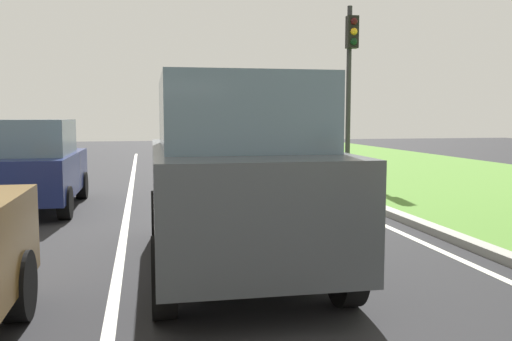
# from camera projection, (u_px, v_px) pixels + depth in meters

# --- Properties ---
(ground_plane) EXTENTS (60.00, 60.00, 0.00)m
(ground_plane) POSITION_uv_depth(u_px,v_px,m) (163.00, 207.00, 11.06)
(ground_plane) COLOR #262628
(lane_line_center) EXTENTS (0.12, 32.00, 0.01)m
(lane_line_center) POSITION_uv_depth(u_px,v_px,m) (128.00, 208.00, 10.92)
(lane_line_center) COLOR silver
(lane_line_center) RESTS_ON ground
(lane_line_right_edge) EXTENTS (0.12, 32.00, 0.01)m
(lane_line_right_edge) POSITION_uv_depth(u_px,v_px,m) (330.00, 201.00, 11.80)
(lane_line_right_edge) COLOR silver
(lane_line_right_edge) RESTS_ON ground
(curb_right) EXTENTS (0.24, 48.00, 0.12)m
(curb_right) POSITION_uv_depth(u_px,v_px,m) (352.00, 198.00, 11.89)
(curb_right) COLOR #9E9B93
(curb_right) RESTS_ON ground
(car_suv_ahead) EXTENTS (2.03, 4.53, 2.28)m
(car_suv_ahead) POSITION_uv_depth(u_px,v_px,m) (234.00, 173.00, 6.49)
(car_suv_ahead) COLOR #474C51
(car_suv_ahead) RESTS_ON ground
(car_hatchback_far) EXTENTS (1.76, 3.72, 1.78)m
(car_hatchback_far) POSITION_uv_depth(u_px,v_px,m) (33.00, 165.00, 10.63)
(car_hatchback_far) COLOR navy
(car_hatchback_far) RESTS_ON ground
(traffic_light_near_right) EXTENTS (0.32, 0.50, 4.97)m
(traffic_light_near_right) POSITION_uv_depth(u_px,v_px,m) (350.00, 64.00, 15.48)
(traffic_light_near_right) COLOR #2D2D2D
(traffic_light_near_right) RESTS_ON ground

